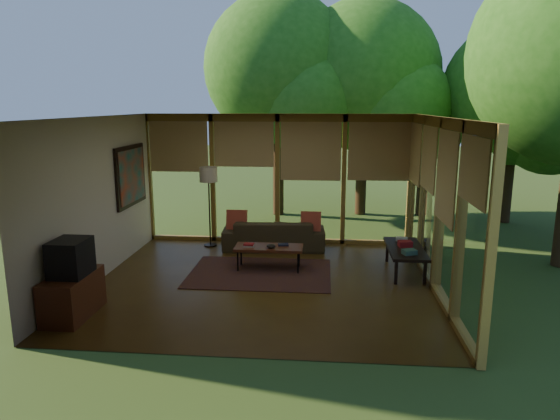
# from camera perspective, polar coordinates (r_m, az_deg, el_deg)

# --- Properties ---
(floor) EXTENTS (5.50, 5.50, 0.00)m
(floor) POSITION_cam_1_polar(r_m,az_deg,el_deg) (8.34, -1.91, -8.28)
(floor) COLOR #573E17
(floor) RESTS_ON ground
(ceiling) EXTENTS (5.50, 5.50, 0.00)m
(ceiling) POSITION_cam_1_polar(r_m,az_deg,el_deg) (7.82, -2.05, 10.60)
(ceiling) COLOR silver
(ceiling) RESTS_ON ground
(wall_left) EXTENTS (0.04, 5.00, 2.70)m
(wall_left) POSITION_cam_1_polar(r_m,az_deg,el_deg) (8.75, -20.16, 1.11)
(wall_left) COLOR silver
(wall_left) RESTS_ON ground
(wall_front) EXTENTS (5.50, 0.04, 2.70)m
(wall_front) POSITION_cam_1_polar(r_m,az_deg,el_deg) (5.57, -5.13, -4.14)
(wall_front) COLOR silver
(wall_front) RESTS_ON ground
(window_wall_back) EXTENTS (5.50, 0.12, 2.70)m
(window_wall_back) POSITION_cam_1_polar(r_m,az_deg,el_deg) (10.42, -0.29, 3.52)
(window_wall_back) COLOR olive
(window_wall_back) RESTS_ON ground
(window_wall_right) EXTENTS (0.12, 5.00, 2.70)m
(window_wall_right) POSITION_cam_1_polar(r_m,az_deg,el_deg) (8.11, 17.68, 0.48)
(window_wall_right) COLOR olive
(window_wall_right) RESTS_ON ground
(exterior_lawn) EXTENTS (40.00, 40.00, 0.00)m
(exterior_lawn) POSITION_cam_1_polar(r_m,az_deg,el_deg) (17.50, 28.70, 1.01)
(exterior_lawn) COLOR #314C1C
(exterior_lawn) RESTS_ON ground
(tree_nw) EXTENTS (3.78, 3.78, 5.67)m
(tree_nw) POSITION_cam_1_polar(r_m,az_deg,el_deg) (13.17, -0.18, 15.85)
(tree_nw) COLOR #382614
(tree_nw) RESTS_ON ground
(tree_ne) EXTENTS (3.82, 3.82, 5.50)m
(tree_ne) POSITION_cam_1_polar(r_m,az_deg,el_deg) (13.36, 9.63, 14.84)
(tree_ne) COLOR #382614
(tree_ne) RESTS_ON ground
(tree_far) EXTENTS (3.44, 3.44, 4.87)m
(tree_far) POSITION_cam_1_polar(r_m,az_deg,el_deg) (13.40, 25.34, 11.98)
(tree_far) COLOR #382614
(tree_far) RESTS_ON ground
(rug) EXTENTS (2.44, 1.73, 0.01)m
(rug) POSITION_cam_1_polar(r_m,az_deg,el_deg) (8.77, -2.28, -7.21)
(rug) COLOR brown
(rug) RESTS_ON floor
(sofa) EXTENTS (2.09, 0.93, 0.60)m
(sofa) POSITION_cam_1_polar(r_m,az_deg,el_deg) (10.15, -0.70, -2.78)
(sofa) COLOR #3C331E
(sofa) RESTS_ON floor
(pillow_left) EXTENTS (0.41, 0.22, 0.43)m
(pillow_left) POSITION_cam_1_polar(r_m,az_deg,el_deg) (10.14, -4.96, -1.18)
(pillow_left) COLOR maroon
(pillow_left) RESTS_ON sofa
(pillow_right) EXTENTS (0.40, 0.22, 0.42)m
(pillow_right) POSITION_cam_1_polar(r_m,az_deg,el_deg) (9.99, 3.55, -1.37)
(pillow_right) COLOR maroon
(pillow_right) RESTS_ON sofa
(ct_book_lower) EXTENTS (0.19, 0.15, 0.03)m
(ct_book_lower) POSITION_cam_1_polar(r_m,az_deg,el_deg) (8.84, -3.59, -4.12)
(ct_book_lower) COLOR #B9B1A8
(ct_book_lower) RESTS_ON coffee_table
(ct_book_upper) EXTENTS (0.18, 0.14, 0.03)m
(ct_book_upper) POSITION_cam_1_polar(r_m,az_deg,el_deg) (8.83, -3.59, -3.93)
(ct_book_upper) COLOR maroon
(ct_book_upper) RESTS_ON coffee_table
(ct_book_side) EXTENTS (0.20, 0.16, 0.03)m
(ct_book_side) POSITION_cam_1_polar(r_m,az_deg,el_deg) (8.90, 0.37, -3.99)
(ct_book_side) COLOR black
(ct_book_side) RESTS_ON coffee_table
(ct_bowl) EXTENTS (0.16, 0.16, 0.07)m
(ct_bowl) POSITION_cam_1_polar(r_m,az_deg,el_deg) (8.74, -1.04, -4.14)
(ct_bowl) COLOR black
(ct_bowl) RESTS_ON coffee_table
(media_cabinet) EXTENTS (0.50, 1.00, 0.60)m
(media_cabinet) POSITION_cam_1_polar(r_m,az_deg,el_deg) (7.56, -22.61, -9.01)
(media_cabinet) COLOR #5D2C19
(media_cabinet) RESTS_ON floor
(television) EXTENTS (0.45, 0.55, 0.50)m
(television) POSITION_cam_1_polar(r_m,az_deg,el_deg) (7.38, -22.82, -5.03)
(television) COLOR black
(television) RESTS_ON media_cabinet
(console_book_a) EXTENTS (0.26, 0.23, 0.08)m
(console_book_a) POSITION_cam_1_polar(r_m,az_deg,el_deg) (8.55, 14.57, -4.66)
(console_book_a) COLOR #376054
(console_book_a) RESTS_ON side_console
(console_book_b) EXTENTS (0.25, 0.20, 0.10)m
(console_book_b) POSITION_cam_1_polar(r_m,az_deg,el_deg) (8.98, 14.11, -3.77)
(console_book_b) COLOR maroon
(console_book_b) RESTS_ON side_console
(console_book_c) EXTENTS (0.23, 0.18, 0.06)m
(console_book_c) POSITION_cam_1_polar(r_m,az_deg,el_deg) (9.36, 13.74, -3.24)
(console_book_c) COLOR #B9B1A8
(console_book_c) RESTS_ON side_console
(floor_lamp) EXTENTS (0.36, 0.36, 1.65)m
(floor_lamp) POSITION_cam_1_polar(r_m,az_deg,el_deg) (10.21, -8.17, 3.53)
(floor_lamp) COLOR black
(floor_lamp) RESTS_ON floor
(coffee_table) EXTENTS (1.20, 0.50, 0.43)m
(coffee_table) POSITION_cam_1_polar(r_m,az_deg,el_deg) (8.86, -1.29, -4.39)
(coffee_table) COLOR #5D2C19
(coffee_table) RESTS_ON floor
(side_console) EXTENTS (0.60, 1.40, 0.46)m
(side_console) POSITION_cam_1_polar(r_m,az_deg,el_deg) (8.96, 14.13, -4.45)
(side_console) COLOR black
(side_console) RESTS_ON floor
(wall_painting) EXTENTS (0.06, 1.35, 1.15)m
(wall_painting) POSITION_cam_1_polar(r_m,az_deg,el_deg) (9.97, -16.67, 3.78)
(wall_painting) COLOR black
(wall_painting) RESTS_ON wall_left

